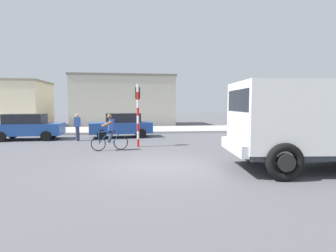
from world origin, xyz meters
TOP-DOWN VIEW (x-y plane):
  - ground_plane at (0.00, 0.00)m, footprint 120.00×120.00m
  - sidewalk_far at (0.00, 12.57)m, footprint 80.00×5.00m
  - truck_foreground at (5.24, -1.25)m, footprint 5.62×3.18m
  - cyclist at (-1.80, 3.35)m, footprint 1.69×0.58m
  - traffic_light_pole at (-0.47, 4.30)m, footprint 0.24×0.43m
  - car_red_near at (-7.17, 7.82)m, footprint 4.06×1.99m
  - car_white_mid at (-1.51, 8.31)m, footprint 4.19×2.28m
  - pedestrian_near_kerb at (-4.04, 6.97)m, footprint 0.34×0.22m
  - building_mid_block at (-1.68, 18.78)m, footprint 10.25×5.86m

SIDE VIEW (x-z plane):
  - ground_plane at x=0.00m, z-range 0.00..0.00m
  - sidewalk_far at x=0.00m, z-range 0.00..0.16m
  - car_red_near at x=-7.17m, z-range 0.02..1.62m
  - car_white_mid at x=-1.51m, z-range 0.02..1.62m
  - pedestrian_near_kerb at x=-4.04m, z-range 0.04..1.66m
  - cyclist at x=-1.80m, z-range 0.00..1.72m
  - truck_foreground at x=5.24m, z-range 0.22..3.12m
  - traffic_light_pole at x=-0.47m, z-range 0.47..3.67m
  - building_mid_block at x=-1.68m, z-range 0.00..5.09m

